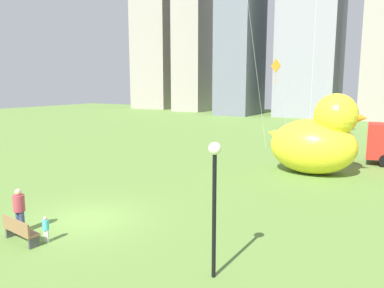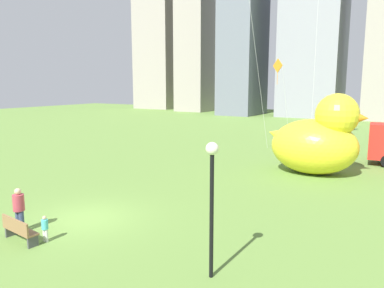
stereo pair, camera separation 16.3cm
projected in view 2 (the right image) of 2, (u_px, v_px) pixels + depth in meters
The scene contains 8 objects.
ground_plane at pixel (86, 219), 15.38m from camera, with size 140.00×140.00×0.00m, color olive.
park_bench at pixel (19, 229), 13.04m from camera, with size 1.75×0.65×0.90m.
person_adult at pixel (19, 208), 13.91m from camera, with size 0.42×0.42×1.70m.
person_child at pixel (45, 227), 13.08m from camera, with size 0.23×0.23×0.96m.
giant_inflatable_duck at pixel (318, 140), 22.79m from camera, with size 6.08×3.90×5.04m.
lamppost at pixel (212, 185), 10.30m from camera, with size 0.36×0.36×3.99m.
city_skyline at pixel (235, 20), 71.44m from camera, with size 56.05×18.39×39.14m.
kite_orange at pixel (278, 68), 33.61m from camera, with size 1.73×1.95×7.88m.
Camera 2 is at (11.29, -10.37, 5.55)m, focal length 34.48 mm.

